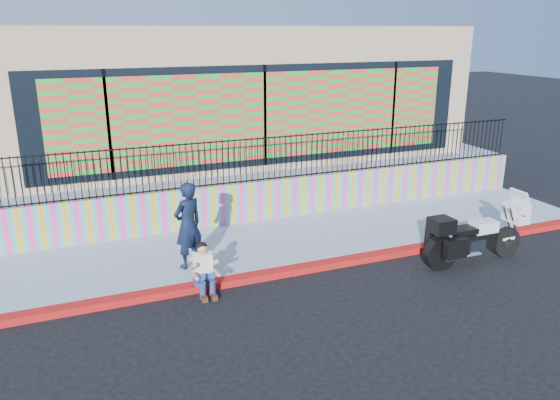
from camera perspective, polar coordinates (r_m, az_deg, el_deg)
ground at (r=12.55m, az=5.18°, el=-6.99°), size 90.00×90.00×0.00m
red_curb at (r=12.52m, az=5.19°, el=-6.68°), size 16.00×0.30×0.15m
sidewalk at (r=13.89m, az=2.09°, el=-4.11°), size 16.00×3.00×0.15m
mural_wall at (r=15.07m, az=-0.36°, el=0.18°), size 16.00×0.20×1.10m
metal_fence at (r=14.77m, az=-0.37°, el=4.44°), size 15.80×0.04×1.20m
elevated_platform at (r=19.75m, az=-5.86°, el=4.07°), size 16.00×10.00×1.25m
storefront_building at (r=19.11m, az=-5.92°, el=11.60°), size 14.00×8.06×4.00m
police_motorcycle at (r=13.23m, az=19.59°, el=-3.49°), size 2.61×0.86×1.62m
police_officer at (r=11.99m, az=-9.58°, el=-2.61°), size 0.83×0.72×1.93m
seated_man at (r=11.23m, az=-7.86°, el=-7.65°), size 0.54×0.71×1.06m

